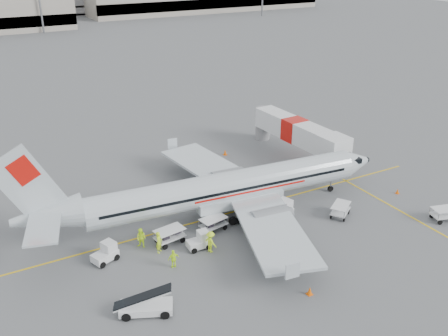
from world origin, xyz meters
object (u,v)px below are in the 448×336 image
Objects in this scene: belt_loader at (145,297)px; tug_fore at (281,211)px; aircraft at (227,168)px; jet_bridge at (294,137)px; tug_mid at (199,240)px; tug_aft at (105,253)px.

belt_loader is 16.71m from tug_fore.
belt_loader is at bearing -135.94° from aircraft.
tug_mid is at bearing -148.93° from jet_bridge.
jet_bridge is 8.69× the size of tug_mid.
aircraft is 7.51m from tug_mid.
aircraft reaches higher than jet_bridge.
aircraft reaches higher than tug_mid.
jet_bridge reaches higher than tug_aft.
belt_loader is 2.04× the size of tug_fore.
aircraft is at bearing 40.85° from tug_mid.
aircraft is 2.04× the size of jet_bridge.
tug_aft is (-16.22, 1.35, -0.12)m from tug_fore.
tug_fore is 8.80m from tug_mid.
jet_bridge is at bearing 59.47° from belt_loader.
tug_mid is at bearing 63.24° from belt_loader.
aircraft reaches higher than belt_loader.
belt_loader is at bearing -147.51° from jet_bridge.
aircraft is 6.37m from tug_fore.
tug_fore is at bearing 45.70° from belt_loader.
belt_loader reaches higher than tug_aft.
tug_fore is at bearing -133.16° from jet_bridge.
tug_fore is (-10.42, -12.20, -1.31)m from jet_bridge.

